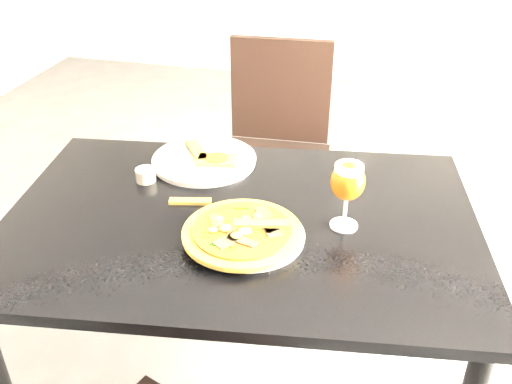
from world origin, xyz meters
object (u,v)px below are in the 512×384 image
(dining_table, at_px, (240,245))
(chair_far, at_px, (275,149))
(pizza, at_px, (243,231))
(beer_glass, at_px, (348,182))

(dining_table, xyz_separation_m, chair_far, (-0.09, 0.86, -0.15))
(chair_far, height_order, pizza, chair_far)
(dining_table, distance_m, pizza, 0.15)
(chair_far, bearing_deg, beer_glass, -70.21)
(pizza, height_order, beer_glass, beer_glass)
(chair_far, height_order, beer_glass, beer_glass)
(beer_glass, bearing_deg, dining_table, -174.73)
(beer_glass, bearing_deg, pizza, -152.89)
(chair_far, xyz_separation_m, pizza, (0.13, -0.95, 0.26))
(pizza, distance_m, beer_glass, 0.28)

